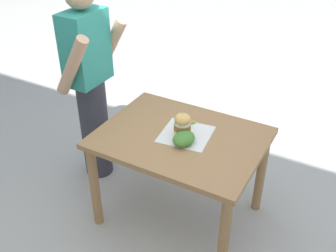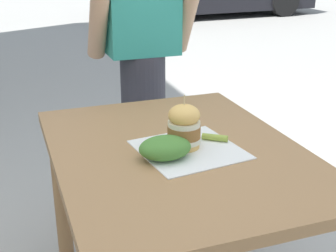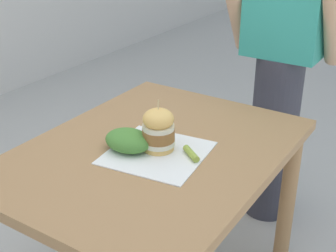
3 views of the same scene
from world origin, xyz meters
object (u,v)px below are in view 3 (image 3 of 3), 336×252
(side_salad, at_px, (128,140))
(diner_across_table, at_px, (281,59))
(sandwich, at_px, (159,129))
(pickle_spear, at_px, (191,154))
(patio_table, at_px, (154,176))

(side_salad, bearing_deg, diner_across_table, 77.46)
(sandwich, relative_size, side_salad, 1.08)
(sandwich, distance_m, pickle_spear, 0.15)
(sandwich, relative_size, diner_across_table, 0.11)
(patio_table, distance_m, side_salad, 0.18)
(patio_table, height_order, side_salad, side_salad)
(pickle_spear, bearing_deg, side_salad, -161.44)
(pickle_spear, distance_m, side_salad, 0.23)
(patio_table, bearing_deg, sandwich, 10.58)
(diner_across_table, bearing_deg, side_salad, -102.54)
(side_salad, distance_m, diner_across_table, 0.98)
(diner_across_table, bearing_deg, sandwich, -97.68)
(patio_table, height_order, diner_across_table, diner_across_table)
(side_salad, height_order, diner_across_table, diner_across_table)
(patio_table, relative_size, pickle_spear, 11.94)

